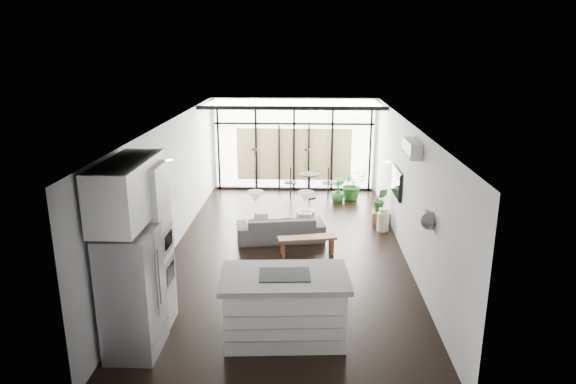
# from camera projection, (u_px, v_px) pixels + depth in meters

# --- Properties ---
(floor) EXTENTS (5.00, 10.00, 0.00)m
(floor) POSITION_uv_depth(u_px,v_px,m) (287.00, 251.00, 11.19)
(floor) COLOR black
(floor) RESTS_ON ground
(ceiling) EXTENTS (5.00, 10.00, 0.00)m
(ceiling) POSITION_uv_depth(u_px,v_px,m) (287.00, 123.00, 10.41)
(ceiling) COLOR white
(ceiling) RESTS_ON ground
(wall_left) EXTENTS (0.02, 10.00, 2.80)m
(wall_left) POSITION_uv_depth(u_px,v_px,m) (170.00, 188.00, 10.90)
(wall_left) COLOR silver
(wall_left) RESTS_ON ground
(wall_right) EXTENTS (0.02, 10.00, 2.80)m
(wall_right) POSITION_uv_depth(u_px,v_px,m) (407.00, 190.00, 10.71)
(wall_right) COLOR silver
(wall_right) RESTS_ON ground
(wall_back) EXTENTS (5.00, 0.02, 2.80)m
(wall_back) POSITION_uv_depth(u_px,v_px,m) (294.00, 144.00, 15.60)
(wall_back) COLOR silver
(wall_back) RESTS_ON ground
(wall_front) EXTENTS (5.00, 0.02, 2.80)m
(wall_front) POSITION_uv_depth(u_px,v_px,m) (270.00, 305.00, 6.00)
(wall_front) COLOR silver
(wall_front) RESTS_ON ground
(glazing) EXTENTS (5.00, 0.20, 2.80)m
(glazing) POSITION_uv_depth(u_px,v_px,m) (294.00, 145.00, 15.49)
(glazing) COLOR black
(glazing) RESTS_ON ground
(skylight) EXTENTS (4.70, 1.90, 0.06)m
(skylight) POSITION_uv_depth(u_px,v_px,m) (293.00, 103.00, 14.26)
(skylight) COLOR white
(skylight) RESTS_ON ceiling
(neighbour_building) EXTENTS (3.50, 0.02, 1.60)m
(neighbour_building) POSITION_uv_depth(u_px,v_px,m) (294.00, 154.00, 15.64)
(neighbour_building) COLOR #D0B682
(neighbour_building) RESTS_ON ground
(island) EXTENTS (1.98, 1.25, 1.04)m
(island) POSITION_uv_depth(u_px,v_px,m) (285.00, 306.00, 7.76)
(island) COLOR silver
(island) RESTS_ON floor
(cooktop) EXTENTS (0.78, 0.55, 0.01)m
(cooktop) POSITION_uv_depth(u_px,v_px,m) (285.00, 275.00, 7.61)
(cooktop) COLOR black
(cooktop) RESTS_ON island
(fridge) EXTENTS (0.72, 0.90, 1.85)m
(fridge) POSITION_uv_depth(u_px,v_px,m) (132.00, 293.00, 7.32)
(fridge) COLOR #A1A2A6
(fridge) RESTS_ON floor
(appliance_column) EXTENTS (0.68, 0.71, 2.64)m
(appliance_column) POSITION_uv_depth(u_px,v_px,m) (146.00, 247.00, 7.92)
(appliance_column) COLOR silver
(appliance_column) RESTS_ON floor
(upper_cabinets) EXTENTS (0.62, 1.75, 0.86)m
(upper_cabinets) POSITION_uv_depth(u_px,v_px,m) (128.00, 190.00, 7.26)
(upper_cabinets) COLOR silver
(upper_cabinets) RESTS_ON wall_left
(pendant_left) EXTENTS (0.26, 0.26, 0.18)m
(pendant_left) POSITION_uv_depth(u_px,v_px,m) (255.00, 197.00, 8.10)
(pendant_left) COLOR white
(pendant_left) RESTS_ON ceiling
(pendant_right) EXTENTS (0.26, 0.26, 0.18)m
(pendant_right) POSITION_uv_depth(u_px,v_px,m) (306.00, 197.00, 8.07)
(pendant_right) COLOR white
(pendant_right) RESTS_ON ceiling
(sofa) EXTENTS (2.05, 0.89, 0.78)m
(sofa) POSITION_uv_depth(u_px,v_px,m) (281.00, 224.00, 11.72)
(sofa) COLOR #48484A
(sofa) RESTS_ON floor
(console_bench) EXTENTS (1.28, 0.56, 0.40)m
(console_bench) POSITION_uv_depth(u_px,v_px,m) (307.00, 246.00, 10.95)
(console_bench) COLOR brown
(console_bench) RESTS_ON floor
(pouf) EXTENTS (0.48, 0.48, 0.37)m
(pouf) POSITION_uv_depth(u_px,v_px,m) (305.00, 218.00, 12.76)
(pouf) COLOR beige
(pouf) RESTS_ON floor
(crate) EXTENTS (0.42, 0.42, 0.31)m
(crate) POSITION_uv_depth(u_px,v_px,m) (380.00, 217.00, 12.89)
(crate) COLOR brown
(crate) RESTS_ON floor
(plant_tall) EXTENTS (1.11, 1.16, 0.70)m
(plant_tall) POSITION_uv_depth(u_px,v_px,m) (352.00, 188.00, 14.80)
(plant_tall) COLOR #235F23
(plant_tall) RESTS_ON floor
(plant_med) EXTENTS (0.73, 0.80, 0.39)m
(plant_med) POSITION_uv_depth(u_px,v_px,m) (338.00, 196.00, 14.57)
(plant_med) COLOR #235F23
(plant_med) RESTS_ON floor
(plant_crate) EXTENTS (0.37, 0.63, 0.27)m
(plant_crate) POSITION_uv_depth(u_px,v_px,m) (380.00, 206.00, 12.81)
(plant_crate) COLOR #235F23
(plant_crate) RESTS_ON crate
(milk_can) EXTENTS (0.32, 0.32, 0.56)m
(milk_can) POSITION_uv_depth(u_px,v_px,m) (383.00, 220.00, 12.33)
(milk_can) COLOR beige
(milk_can) RESTS_ON floor
(bistro_set) EXTENTS (1.49, 0.61, 0.71)m
(bistro_set) POSITION_uv_depth(u_px,v_px,m) (309.00, 186.00, 14.99)
(bistro_set) COLOR black
(bistro_set) RESTS_ON floor
(tv) EXTENTS (0.05, 1.10, 0.65)m
(tv) POSITION_uv_depth(u_px,v_px,m) (397.00, 183.00, 11.70)
(tv) COLOR black
(tv) RESTS_ON wall_right
(ac_unit) EXTENTS (0.22, 0.90, 0.30)m
(ac_unit) POSITION_uv_depth(u_px,v_px,m) (412.00, 148.00, 9.65)
(ac_unit) COLOR silver
(ac_unit) RESTS_ON wall_right
(framed_art) EXTENTS (0.04, 0.70, 0.90)m
(framed_art) POSITION_uv_depth(u_px,v_px,m) (165.00, 187.00, 10.37)
(framed_art) COLOR black
(framed_art) RESTS_ON wall_left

